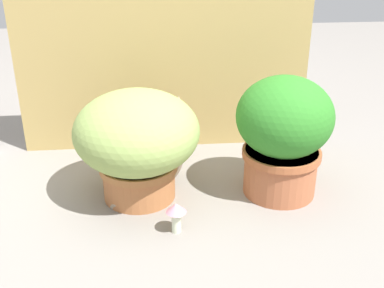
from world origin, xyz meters
TOP-DOWN VIEW (x-y plane):
  - ground_plane at (0.00, 0.00)m, footprint 6.00×6.00m
  - cardboard_backdrop at (0.08, 0.52)m, footprint 1.14×0.03m
  - grass_planter at (-0.03, 0.11)m, footprint 0.41×0.41m
  - leafy_planter at (0.45, 0.10)m, footprint 0.32×0.32m
  - cat at (0.04, 0.19)m, footprint 0.30×0.34m
  - mushroom_ornament_pink at (0.08, -0.11)m, footprint 0.06×0.06m

SIDE VIEW (x-z plane):
  - ground_plane at x=0.00m, z-range 0.00..0.00m
  - mushroom_ornament_pink at x=0.08m, z-range 0.02..0.12m
  - cat at x=0.04m, z-range -0.04..0.28m
  - grass_planter at x=-0.03m, z-range 0.03..0.40m
  - leafy_planter at x=0.45m, z-range 0.02..0.43m
  - cardboard_backdrop at x=0.08m, z-range 0.00..0.92m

